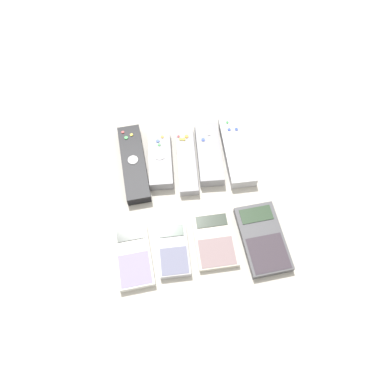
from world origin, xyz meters
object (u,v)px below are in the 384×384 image
at_px(remote_0, 134,163).
at_px(remote_2, 185,159).
at_px(remote_3, 209,154).
at_px(remote_4, 237,151).
at_px(calculator_0, 134,256).
at_px(calculator_1, 173,250).
at_px(calculator_3, 263,239).
at_px(calculator_2, 215,240).
at_px(remote_1, 160,159).

xyz_separation_m(remote_0, remote_2, (0.12, -0.00, -0.00)).
height_order(remote_3, remote_4, remote_3).
relative_size(remote_0, calculator_0, 1.48).
bearing_deg(calculator_1, calculator_3, 0.83).
xyz_separation_m(remote_3, calculator_2, (-0.02, -0.22, -0.01)).
height_order(remote_1, calculator_2, remote_1).
distance_m(remote_0, calculator_2, 0.27).
bearing_deg(remote_1, calculator_3, -46.53).
relative_size(calculator_1, calculator_2, 0.93).
bearing_deg(calculator_1, remote_4, 52.95).
relative_size(calculator_1, calculator_3, 0.72).
relative_size(remote_1, calculator_2, 1.27).
bearing_deg(remote_1, remote_3, 2.11).
xyz_separation_m(calculator_1, calculator_2, (0.09, 0.01, -0.00)).
bearing_deg(remote_3, calculator_0, -127.05).
bearing_deg(remote_3, remote_1, -177.52).
relative_size(remote_0, remote_4, 1.09).
distance_m(remote_3, remote_4, 0.07).
bearing_deg(remote_1, calculator_0, -105.68).
height_order(remote_2, calculator_0, remote_2).
bearing_deg(remote_0, calculator_3, -44.58).
bearing_deg(calculator_3, remote_2, 118.14).
distance_m(remote_1, calculator_3, 0.30).
height_order(remote_1, remote_4, same).
distance_m(remote_3, calculator_2, 0.22).
relative_size(remote_3, calculator_0, 1.20).
relative_size(remote_4, calculator_3, 1.19).
bearing_deg(calculator_1, remote_2, 77.79).
height_order(remote_3, calculator_0, remote_3).
bearing_deg(remote_1, remote_4, 2.58).
distance_m(remote_4, calculator_2, 0.24).
height_order(calculator_0, calculator_3, same).
xyz_separation_m(remote_2, remote_4, (0.13, 0.01, 0.00)).
relative_size(remote_2, calculator_1, 1.64).
distance_m(remote_2, remote_3, 0.06).
bearing_deg(remote_1, calculator_1, -85.65).
bearing_deg(remote_0, calculator_2, -57.17).
xyz_separation_m(remote_3, calculator_3, (0.08, -0.23, -0.00)).
xyz_separation_m(remote_2, calculator_0, (-0.14, -0.22, -0.00)).
bearing_deg(remote_0, remote_4, -2.94).
bearing_deg(remote_4, remote_1, -179.95).
bearing_deg(remote_3, calculator_1, -112.78).
xyz_separation_m(calculator_0, calculator_2, (0.17, 0.01, -0.00)).
bearing_deg(calculator_2, remote_1, 113.38).
relative_size(remote_3, calculator_1, 1.45).
height_order(remote_2, remote_3, remote_3).
relative_size(remote_2, calculator_0, 1.35).
bearing_deg(calculator_0, remote_1, 67.66).
height_order(remote_2, remote_4, remote_4).
bearing_deg(calculator_0, calculator_3, -3.50).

